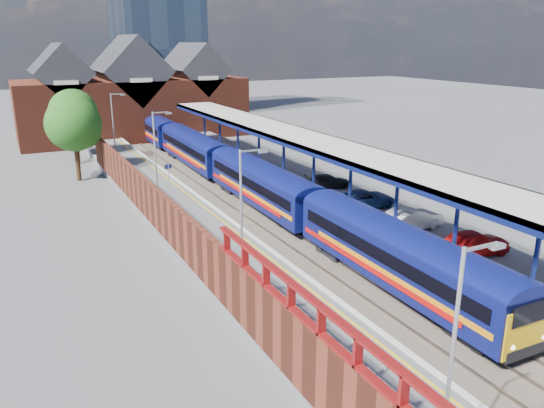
{
  "coord_description": "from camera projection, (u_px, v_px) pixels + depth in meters",
  "views": [
    {
      "loc": [
        -16.41,
        -16.83,
        12.94
      ],
      "look_at": [
        -1.19,
        13.1,
        2.6
      ],
      "focal_mm": 35.0,
      "sensor_mm": 36.0,
      "label": 1
    }
  ],
  "objects": [
    {
      "name": "rails",
      "position": [
        246.0,
        209.0,
        42.25
      ],
      "size": [
        4.51,
        76.0,
        0.14
      ],
      "color": "slate",
      "rests_on": "ground"
    },
    {
      "name": "train",
      "position": [
        224.0,
        163.0,
        49.27
      ],
      "size": [
        3.08,
        65.94,
        3.45
      ],
      "color": "#0C1359",
      "rests_on": "ground"
    },
    {
      "name": "ballast_bed",
      "position": [
        246.0,
        210.0,
        42.28
      ],
      "size": [
        6.0,
        76.0,
        0.06
      ],
      "primitive_type": "cube",
      "color": "#473D33",
      "rests_on": "ground"
    },
    {
      "name": "brick_wall",
      "position": [
        169.0,
        219.0,
        32.55
      ],
      "size": [
        0.35,
        50.0,
        3.86
      ],
      "color": "maroon",
      "rests_on": "left_platform"
    },
    {
      "name": "lamp_post_d",
      "position": [
        114.0,
        123.0,
        53.4
      ],
      "size": [
        1.48,
        0.18,
        7.0
      ],
      "color": "#A5A8AA",
      "rests_on": "left_platform"
    },
    {
      "name": "tree_near",
      "position": [
        75.0,
        125.0,
        49.78
      ],
      "size": [
        5.2,
        5.2,
        8.1
      ],
      "color": "#382314",
      "rests_on": "ground"
    },
    {
      "name": "station_building",
      "position": [
        132.0,
        98.0,
        73.05
      ],
      "size": [
        30.0,
        12.12,
        13.78
      ],
      "color": "maroon",
      "rests_on": "ground"
    },
    {
      "name": "lamp_post_c",
      "position": [
        157.0,
        152.0,
        39.77
      ],
      "size": [
        1.48,
        0.18,
        7.0
      ],
      "color": "#A5A8AA",
      "rests_on": "left_platform"
    },
    {
      "name": "right_platform",
      "position": [
        311.0,
        195.0,
        44.74
      ],
      "size": [
        6.0,
        76.0,
        1.0
      ],
      "primitive_type": "cube",
      "color": "#565659",
      "rests_on": "ground"
    },
    {
      "name": "coping_left",
      "position": [
        208.0,
        203.0,
        40.62
      ],
      "size": [
        0.3,
        76.0,
        0.05
      ],
      "primitive_type": "cube",
      "color": "silver",
      "rests_on": "left_platform"
    },
    {
      "name": "lamp_post_a",
      "position": [
        456.0,
        351.0,
        14.21
      ],
      "size": [
        1.48,
        0.18,
        7.0
      ],
      "color": "#A5A8AA",
      "rests_on": "left_platform"
    },
    {
      "name": "lamp_post_b",
      "position": [
        244.0,
        209.0,
        26.14
      ],
      "size": [
        1.48,
        0.18,
        7.0
      ],
      "color": "#A5A8AA",
      "rests_on": "left_platform"
    },
    {
      "name": "yellow_line",
      "position": [
        201.0,
        205.0,
        40.37
      ],
      "size": [
        0.14,
        76.0,
        0.01
      ],
      "primitive_type": "cube",
      "color": "yellow",
      "rests_on": "left_platform"
    },
    {
      "name": "parked_car_dark",
      "position": [
        328.0,
        181.0,
        44.93
      ],
      "size": [
        4.2,
        2.49,
        1.14
      ],
      "primitive_type": "imported",
      "rotation": [
        0.0,
        0.0,
        1.33
      ],
      "color": "black",
      "rests_on": "right_platform"
    },
    {
      "name": "tree_far",
      "position": [
        75.0,
        115.0,
        57.03
      ],
      "size": [
        5.2,
        5.2,
        8.1
      ],
      "color": "#382314",
      "rests_on": "ground"
    },
    {
      "name": "parked_car_blue",
      "position": [
        365.0,
        199.0,
        39.65
      ],
      "size": [
        4.98,
        2.83,
        1.31
      ],
      "primitive_type": "imported",
      "rotation": [
        0.0,
        0.0,
        1.43
      ],
      "color": "navy",
      "rests_on": "right_platform"
    },
    {
      "name": "parked_car_silver",
      "position": [
        411.0,
        219.0,
        34.76
      ],
      "size": [
        4.75,
        2.01,
        1.52
      ],
      "primitive_type": "imported",
      "rotation": [
        0.0,
        0.0,
        1.66
      ],
      "color": "silver",
      "rests_on": "right_platform"
    },
    {
      "name": "platform_sign",
      "position": [
        169.0,
        174.0,
        42.74
      ],
      "size": [
        0.55,
        0.08,
        2.5
      ],
      "color": "#A5A8AA",
      "rests_on": "left_platform"
    },
    {
      "name": "coping_right",
      "position": [
        281.0,
        193.0,
        43.35
      ],
      "size": [
        0.3,
        76.0,
        0.05
      ],
      "primitive_type": "cube",
      "color": "silver",
      "rests_on": "right_platform"
    },
    {
      "name": "parked_car_red",
      "position": [
        473.0,
        243.0,
        30.69
      ],
      "size": [
        4.65,
        2.26,
        1.53
      ],
      "primitive_type": "imported",
      "rotation": [
        0.0,
        0.0,
        1.47
      ],
      "color": "#A60D0E",
      "rests_on": "right_platform"
    },
    {
      "name": "ground",
      "position": [
        203.0,
        182.0,
        50.81
      ],
      "size": [
        240.0,
        240.0,
        0.0
      ],
      "primitive_type": "plane",
      "color": "#5B5B5E",
      "rests_on": "ground"
    },
    {
      "name": "canopy",
      "position": [
        295.0,
        136.0,
        44.78
      ],
      "size": [
        4.5,
        52.0,
        4.48
      ],
      "color": "navy",
      "rests_on": "right_platform"
    },
    {
      "name": "left_platform",
      "position": [
        179.0,
        214.0,
        39.76
      ],
      "size": [
        5.0,
        76.0,
        1.0
      ],
      "primitive_type": "cube",
      "color": "#565659",
      "rests_on": "ground"
    }
  ]
}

